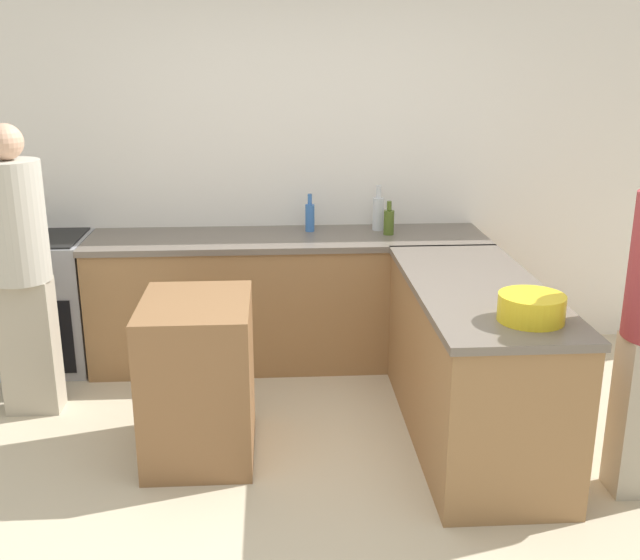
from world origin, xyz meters
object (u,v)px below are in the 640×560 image
(island_table, at_px, (199,378))
(person_by_range, at_px, (19,262))
(olive_oil_bottle, at_px, (389,221))
(water_bottle_blue, at_px, (310,217))
(mixing_bowl, at_px, (531,308))
(vinegar_bottle_clear, at_px, (378,212))
(range_oven, at_px, (38,303))

(island_table, distance_m, person_by_range, 1.27)
(olive_oil_bottle, height_order, person_by_range, person_by_range)
(water_bottle_blue, distance_m, person_by_range, 1.87)
(mixing_bowl, distance_m, vinegar_bottle_clear, 1.90)
(mixing_bowl, bearing_deg, island_table, 163.24)
(island_table, bearing_deg, vinegar_bottle_clear, 50.53)
(vinegar_bottle_clear, distance_m, person_by_range, 2.31)
(person_by_range, bearing_deg, olive_oil_bottle, 16.99)
(olive_oil_bottle, bearing_deg, water_bottle_blue, 166.19)
(island_table, xyz_separation_m, vinegar_bottle_clear, (1.12, 1.37, 0.58))
(vinegar_bottle_clear, xyz_separation_m, person_by_range, (-2.16, -0.81, -0.09))
(range_oven, distance_m, olive_oil_bottle, 2.42)
(range_oven, distance_m, island_table, 1.72)
(olive_oil_bottle, height_order, vinegar_bottle_clear, vinegar_bottle_clear)
(olive_oil_bottle, relative_size, person_by_range, 0.13)
(island_table, xyz_separation_m, olive_oil_bottle, (1.18, 1.23, 0.55))
(range_oven, height_order, vinegar_bottle_clear, vinegar_bottle_clear)
(vinegar_bottle_clear, relative_size, person_by_range, 0.18)
(olive_oil_bottle, xyz_separation_m, water_bottle_blue, (-0.52, 0.13, 0.01))
(olive_oil_bottle, height_order, water_bottle_blue, water_bottle_blue)
(water_bottle_blue, relative_size, person_by_range, 0.15)
(person_by_range, bearing_deg, water_bottle_blue, 25.46)
(mixing_bowl, height_order, olive_oil_bottle, olive_oil_bottle)
(olive_oil_bottle, bearing_deg, mixing_bowl, -76.90)
(range_oven, height_order, person_by_range, person_by_range)
(range_oven, relative_size, mixing_bowl, 2.94)
(mixing_bowl, relative_size, vinegar_bottle_clear, 0.98)
(vinegar_bottle_clear, bearing_deg, mixing_bowl, -76.25)
(range_oven, bearing_deg, olive_oil_bottle, -0.22)
(range_oven, bearing_deg, vinegar_bottle_clear, 3.16)
(range_oven, height_order, water_bottle_blue, water_bottle_blue)
(island_table, xyz_separation_m, person_by_range, (-1.04, 0.55, 0.49))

